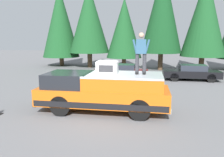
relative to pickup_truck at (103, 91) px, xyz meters
The scene contains 11 objects.
ground_plane 0.91m from the pickup_truck, 125.43° to the left, with size 90.00×90.00×0.00m, color slate.
pickup_truck is the anchor object (origin of this frame).
compressor_unit 1.08m from the pickup_truck, 116.87° to the right, with size 0.65×0.84×0.56m.
person_on_truck_bed 2.29m from the pickup_truck, 87.32° to the right, with size 0.29×0.72×1.69m.
parked_car_black 9.64m from the pickup_truck, 31.57° to the right, with size 1.64×4.10×1.16m.
parked_car_maroon 7.66m from the pickup_truck, ahead, with size 1.64×4.10×1.16m.
conifer_left 15.68m from the pickup_truck, 27.01° to the right, with size 4.09×4.09×9.01m.
conifer_center_left 14.62m from the pickup_truck, 12.53° to the right, with size 3.91×3.91×9.85m.
conifer_center_right 14.60m from the pickup_truck, ahead, with size 3.63×3.63×7.12m.
conifer_right 15.54m from the pickup_truck, 17.16° to the left, with size 4.20×4.20×8.62m.
conifer_far_right 17.56m from the pickup_truck, 27.70° to the left, with size 4.06×4.06×8.75m.
Camera 1 is at (-9.05, -2.11, 3.12)m, focal length 36.14 mm.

